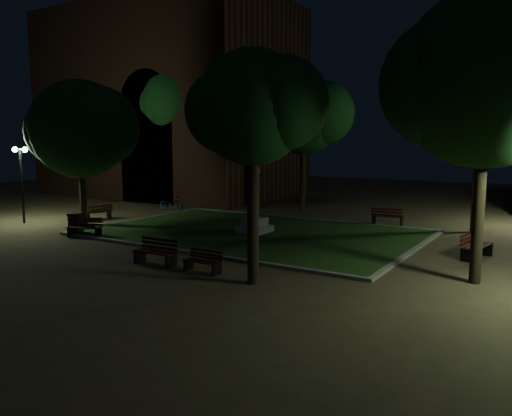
{
  "coord_description": "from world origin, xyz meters",
  "views": [
    {
      "loc": [
        12.75,
        -18.03,
        4.42
      ],
      "look_at": [
        0.73,
        1.0,
        1.41
      ],
      "focal_mm": 35.0,
      "sensor_mm": 36.0,
      "label": 1
    }
  ],
  "objects_px": {
    "bench_near_left": "(156,253)",
    "bicycle": "(171,203)",
    "bench_far_side": "(387,217)",
    "bench_left_side": "(99,213)",
    "trash_bin": "(76,223)",
    "monument": "(254,214)",
    "bench_right_side": "(475,246)",
    "bench_west_near": "(85,228)",
    "bench_near_right": "(203,262)"
  },
  "relations": [
    {
      "from": "bench_left_side",
      "to": "bench_far_side",
      "type": "height_order",
      "value": "bench_far_side"
    },
    {
      "from": "bicycle",
      "to": "bench_left_side",
      "type": "bearing_deg",
      "value": 164.78
    },
    {
      "from": "bench_west_near",
      "to": "bench_right_side",
      "type": "bearing_deg",
      "value": -5.83
    },
    {
      "from": "bench_far_side",
      "to": "trash_bin",
      "type": "distance_m",
      "value": 15.9
    },
    {
      "from": "bench_far_side",
      "to": "bicycle",
      "type": "relative_size",
      "value": 0.9
    },
    {
      "from": "monument",
      "to": "bench_near_right",
      "type": "height_order",
      "value": "monument"
    },
    {
      "from": "monument",
      "to": "trash_bin",
      "type": "distance_m",
      "value": 8.63
    },
    {
      "from": "monument",
      "to": "bench_left_side",
      "type": "height_order",
      "value": "monument"
    },
    {
      "from": "bench_near_left",
      "to": "bench_far_side",
      "type": "distance_m",
      "value": 13.65
    },
    {
      "from": "bench_near_left",
      "to": "bench_west_near",
      "type": "distance_m",
      "value": 6.9
    },
    {
      "from": "trash_bin",
      "to": "bicycle",
      "type": "xyz_separation_m",
      "value": [
        -1.54,
        8.52,
        -0.0
      ]
    },
    {
      "from": "bicycle",
      "to": "monument",
      "type": "bearing_deg",
      "value": -116.78
    },
    {
      "from": "bench_near_left",
      "to": "bench_near_right",
      "type": "xyz_separation_m",
      "value": [
        2.14,
        0.03,
        -0.08
      ]
    },
    {
      "from": "bench_far_side",
      "to": "monument",
      "type": "bearing_deg",
      "value": 47.12
    },
    {
      "from": "monument",
      "to": "bench_right_side",
      "type": "xyz_separation_m",
      "value": [
        9.88,
        0.11,
        -0.49
      ]
    },
    {
      "from": "bicycle",
      "to": "bench_far_side",
      "type": "bearing_deg",
      "value": -84.53
    },
    {
      "from": "bench_near_right",
      "to": "bench_west_near",
      "type": "height_order",
      "value": "bench_west_near"
    },
    {
      "from": "bench_near_right",
      "to": "bench_west_near",
      "type": "bearing_deg",
      "value": 166.28
    },
    {
      "from": "bench_near_right",
      "to": "bench_left_side",
      "type": "relative_size",
      "value": 0.87
    },
    {
      "from": "bench_near_left",
      "to": "bench_far_side",
      "type": "relative_size",
      "value": 1.0
    },
    {
      "from": "bench_right_side",
      "to": "bench_near_right",
      "type": "bearing_deg",
      "value": 144.5
    },
    {
      "from": "monument",
      "to": "trash_bin",
      "type": "xyz_separation_m",
      "value": [
        -7.28,
        -4.62,
        -0.45
      ]
    },
    {
      "from": "bench_west_near",
      "to": "bench_far_side",
      "type": "relative_size",
      "value": 0.98
    },
    {
      "from": "bench_near_left",
      "to": "bicycle",
      "type": "distance_m",
      "value": 14.23
    },
    {
      "from": "monument",
      "to": "bench_left_side",
      "type": "relative_size",
      "value": 2.0
    },
    {
      "from": "bench_west_near",
      "to": "trash_bin",
      "type": "distance_m",
      "value": 1.04
    },
    {
      "from": "bench_near_right",
      "to": "trash_bin",
      "type": "relative_size",
      "value": 1.41
    },
    {
      "from": "bench_near_right",
      "to": "bench_near_left",
      "type": "bearing_deg",
      "value": -179.22
    },
    {
      "from": "bench_near_left",
      "to": "bench_right_side",
      "type": "distance_m",
      "value": 11.98
    },
    {
      "from": "bench_near_right",
      "to": "monument",
      "type": "bearing_deg",
      "value": 109.05
    },
    {
      "from": "bench_near_right",
      "to": "bench_left_side",
      "type": "bearing_deg",
      "value": 154.1
    },
    {
      "from": "monument",
      "to": "bench_left_side",
      "type": "distance_m",
      "value": 9.96
    },
    {
      "from": "bench_near_left",
      "to": "bench_far_side",
      "type": "bearing_deg",
      "value": 69.27
    },
    {
      "from": "bench_right_side",
      "to": "bench_near_left",
      "type": "bearing_deg",
      "value": 137.52
    },
    {
      "from": "bench_right_side",
      "to": "trash_bin",
      "type": "relative_size",
      "value": 1.91
    },
    {
      "from": "monument",
      "to": "trash_bin",
      "type": "bearing_deg",
      "value": -147.59
    },
    {
      "from": "bench_west_near",
      "to": "bench_right_side",
      "type": "distance_m",
      "value": 16.91
    },
    {
      "from": "bench_left_side",
      "to": "monument",
      "type": "bearing_deg",
      "value": 109.21
    },
    {
      "from": "bench_near_left",
      "to": "bicycle",
      "type": "bearing_deg",
      "value": 127.71
    },
    {
      "from": "monument",
      "to": "bench_near_left",
      "type": "relative_size",
      "value": 1.88
    },
    {
      "from": "bench_far_side",
      "to": "trash_bin",
      "type": "height_order",
      "value": "trash_bin"
    },
    {
      "from": "monument",
      "to": "bench_far_side",
      "type": "distance_m",
      "value": 7.52
    },
    {
      "from": "bench_near_left",
      "to": "bench_west_near",
      "type": "height_order",
      "value": "bench_near_left"
    },
    {
      "from": "trash_bin",
      "to": "bench_far_side",
      "type": "bearing_deg",
      "value": 41.35
    },
    {
      "from": "bench_near_left",
      "to": "bench_right_side",
      "type": "height_order",
      "value": "bench_right_side"
    },
    {
      "from": "bench_near_right",
      "to": "bench_west_near",
      "type": "distance_m",
      "value": 8.95
    },
    {
      "from": "bench_near_right",
      "to": "bench_right_side",
      "type": "height_order",
      "value": "bench_right_side"
    },
    {
      "from": "bench_near_left",
      "to": "bench_left_side",
      "type": "distance_m",
      "value": 11.82
    },
    {
      "from": "monument",
      "to": "bench_right_side",
      "type": "bearing_deg",
      "value": 0.63
    },
    {
      "from": "bench_west_near",
      "to": "bicycle",
      "type": "height_order",
      "value": "bicycle"
    }
  ]
}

